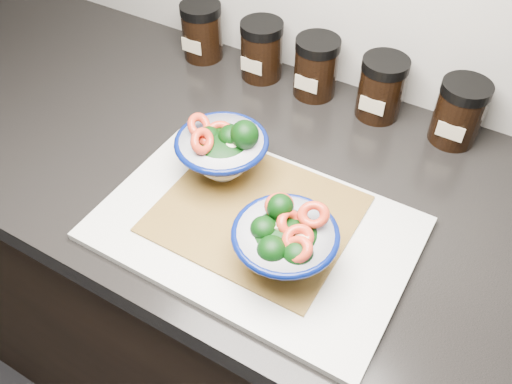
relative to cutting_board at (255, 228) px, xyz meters
The scene contains 11 objects.
cabinet 0.49m from the cutting_board, 84.74° to the left, with size 3.43×0.58×0.86m, color black.
countertop 0.12m from the cutting_board, 84.74° to the left, with size 3.50×0.60×0.04m, color black.
cutting_board is the anchor object (origin of this frame).
bamboo_mat 0.02m from the cutting_board, 116.17° to the left, with size 0.28×0.24×0.00m, color olive.
bowl_left 0.13m from the cutting_board, 144.82° to the left, with size 0.14×0.14×0.11m.
bowl_right 0.10m from the cutting_board, 29.75° to the right, with size 0.14×0.14×0.10m.
spice_jar_a 0.49m from the cutting_board, 133.16° to the left, with size 0.08×0.08×0.11m.
spice_jar_b 0.41m from the cutting_board, 118.67° to the left, with size 0.08×0.08×0.11m.
spice_jar_c 0.37m from the cutting_board, 102.38° to the left, with size 0.08×0.08×0.11m.
spice_jar_d 0.36m from the cutting_board, 81.96° to the left, with size 0.08×0.08×0.11m.
spice_jar_e 0.40m from the cutting_board, 62.06° to the left, with size 0.08×0.08×0.11m.
Camera 1 is at (0.25, 0.90, 1.52)m, focal length 38.00 mm.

